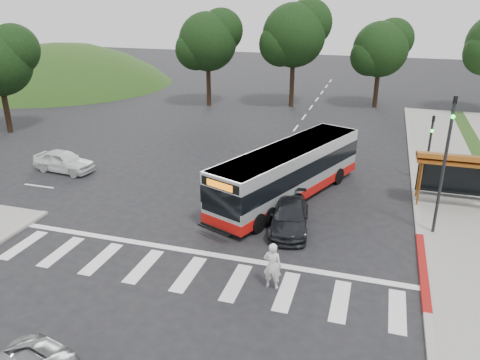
% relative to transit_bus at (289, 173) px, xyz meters
% --- Properties ---
extents(ground, '(140.00, 140.00, 0.00)m').
position_rel_transit_bus_xyz_m(ground, '(-2.26, -3.62, -1.44)').
color(ground, black).
rests_on(ground, ground).
extents(sidewalk_east, '(4.00, 40.00, 0.12)m').
position_rel_transit_bus_xyz_m(sidewalk_east, '(8.74, 4.38, -1.38)').
color(sidewalk_east, gray).
rests_on(sidewalk_east, ground).
extents(curb_east, '(0.30, 40.00, 0.15)m').
position_rel_transit_bus_xyz_m(curb_east, '(6.74, 4.38, -1.37)').
color(curb_east, '#9E9991').
rests_on(curb_east, ground).
extents(curb_east_red, '(0.32, 6.00, 0.15)m').
position_rel_transit_bus_xyz_m(curb_east_red, '(6.74, -5.62, -1.37)').
color(curb_east_red, maroon).
rests_on(curb_east_red, ground).
extents(hillside_nw, '(44.00, 44.00, 10.00)m').
position_rel_transit_bus_xyz_m(hillside_nw, '(-34.26, 26.38, -1.44)').
color(hillside_nw, '#1E4114').
rests_on(hillside_nw, ground).
extents(crosswalk_ladder, '(18.00, 2.60, 0.01)m').
position_rel_transit_bus_xyz_m(crosswalk_ladder, '(-2.26, -8.62, -1.44)').
color(crosswalk_ladder, silver).
rests_on(crosswalk_ladder, ground).
extents(bus_shelter, '(4.20, 1.60, 2.86)m').
position_rel_transit_bus_xyz_m(bus_shelter, '(8.54, 1.48, 0.91)').
color(bus_shelter, '#975119').
rests_on(bus_shelter, sidewalk_east).
extents(traffic_signal_ne_tall, '(0.18, 0.37, 6.50)m').
position_rel_transit_bus_xyz_m(traffic_signal_ne_tall, '(7.34, -2.13, 2.43)').
color(traffic_signal_ne_tall, black).
rests_on(traffic_signal_ne_tall, ground).
extents(traffic_signal_ne_short, '(0.18, 0.37, 4.00)m').
position_rel_transit_bus_xyz_m(traffic_signal_ne_short, '(7.34, 4.87, 1.03)').
color(traffic_signal_ne_short, black).
rests_on(traffic_signal_ne_short, ground).
extents(tree_north_a, '(6.60, 6.15, 10.17)m').
position_rel_transit_bus_xyz_m(tree_north_a, '(-4.18, 22.45, 5.48)').
color(tree_north_a, black).
rests_on(tree_north_a, ground).
extents(tree_north_b, '(5.72, 5.33, 8.43)m').
position_rel_transit_bus_xyz_m(tree_north_b, '(3.81, 24.44, 4.22)').
color(tree_north_b, black).
rests_on(tree_north_b, ground).
extents(tree_north_c, '(6.16, 5.74, 9.30)m').
position_rel_transit_bus_xyz_m(tree_north_c, '(-12.19, 20.44, 4.85)').
color(tree_north_c, black).
rests_on(tree_north_c, ground).
extents(transit_bus, '(6.44, 11.28, 2.89)m').
position_rel_transit_bus_xyz_m(transit_bus, '(0.00, 0.00, 0.00)').
color(transit_bus, '#B2B5B7').
rests_on(transit_bus, ground).
extents(pedestrian, '(0.71, 0.48, 1.91)m').
position_rel_transit_bus_xyz_m(pedestrian, '(1.14, -8.51, -0.49)').
color(pedestrian, silver).
rests_on(pedestrian, ground).
extents(dark_sedan, '(2.40, 4.58, 1.27)m').
position_rel_transit_bus_xyz_m(dark_sedan, '(0.78, -3.52, -0.81)').
color(dark_sedan, black).
rests_on(dark_sedan, ground).
extents(west_car_white, '(4.12, 1.98, 1.36)m').
position_rel_transit_bus_xyz_m(west_car_white, '(-14.34, -0.05, -0.77)').
color(west_car_white, silver).
rests_on(west_car_white, ground).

